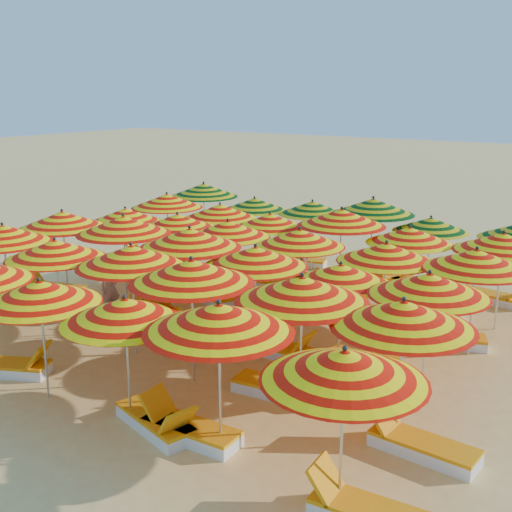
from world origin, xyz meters
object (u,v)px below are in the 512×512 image
object	(u,v)px
umbrella_28	(409,235)
lounger_20	(424,310)
umbrella_11	(403,315)
umbrella_22	(386,252)
umbrella_17	(429,285)
umbrella_20	(228,229)
umbrella_27	(342,218)
lounger_22	(298,261)
lounger_16	(444,339)
lounger_25	(493,297)
lounger_17	(153,259)
lounger_19	(288,285)
umbrella_10	(302,289)
lounger_13	(145,276)
lounger_3	(189,430)
lounger_12	(362,366)
umbrella_24	(167,201)
lounger_6	(280,389)
lounger_8	(54,289)
umbrella_4	(219,318)
umbrella_19	(178,221)
umbrella_29	(503,242)
umbrella_13	(124,225)
umbrella_16	(341,274)
umbrella_2	(40,292)
lounger_15	(212,296)
umbrella_6	(3,234)
lounger_18	(233,274)
umbrella_34	(431,225)
umbrella_5	(344,366)
umbrella_3	(125,310)
umbrella_14	(190,238)
lounger_7	(421,445)
umbrella_8	(131,256)
umbrella_12	(62,220)
lounger_9	(149,306)
lounger_23	(391,278)
umbrella_31	(254,204)
umbrella_25	(220,211)
beachgoer_b	(302,283)
lounger_21	(188,247)
umbrella_33	(373,206)
lounger_2	(157,422)
umbrella_18	(125,215)
lounger_11	(277,349)
lounger_24	(404,285)
lounger_5	(1,309)
umbrella_26	(270,221)
umbrella_32	(312,208)

from	to	relation	value
umbrella_28	lounger_20	xyz separation A→B (m)	(0.50, -0.00, -1.88)
umbrella_11	umbrella_22	distance (m)	4.36
umbrella_17	umbrella_20	distance (m)	6.40
umbrella_27	umbrella_22	bearing A→B (deg)	-45.78
umbrella_11	lounger_22	xyz separation A→B (m)	(-6.68, 8.43, -2.01)
lounger_16	lounger_25	world-z (taller)	same
lounger_17	lounger_20	distance (m)	9.19
lounger_16	lounger_19	distance (m)	5.27
umbrella_10	lounger_13	size ratio (longest dim) A/B	1.72
lounger_3	lounger_12	size ratio (longest dim) A/B	0.96
umbrella_24	lounger_13	distance (m)	2.73
lounger_6	lounger_8	distance (m)	8.70
umbrella_4	umbrella_19	size ratio (longest dim) A/B	1.17
umbrella_22	lounger_25	xyz separation A→B (m)	(1.46, 4.16, -1.92)
umbrella_22	umbrella_29	size ratio (longest dim) A/B	0.87
umbrella_13	umbrella_29	world-z (taller)	umbrella_13
umbrella_16	umbrella_24	bearing A→B (deg)	153.71
umbrella_2	lounger_15	distance (m)	6.49
umbrella_6	lounger_18	size ratio (longest dim) A/B	1.66
lounger_22	lounger_12	bearing A→B (deg)	114.46
umbrella_34	umbrella_5	bearing A→B (deg)	-77.41
umbrella_3	lounger_13	bearing A→B (deg)	131.30
umbrella_6	lounger_22	bearing A→B (deg)	67.25
umbrella_14	lounger_7	size ratio (longest dim) A/B	1.73
umbrella_8	umbrella_12	xyz separation A→B (m)	(-4.27, 1.79, -0.00)
umbrella_22	lounger_9	xyz separation A→B (m)	(-5.78, -1.52, -1.92)
lounger_23	umbrella_31	bearing A→B (deg)	-161.52
lounger_12	umbrella_19	bearing A→B (deg)	-179.19
umbrella_19	lounger_17	distance (m)	3.75
umbrella_25	lounger_16	size ratio (longest dim) A/B	1.44
umbrella_6	beachgoer_b	xyz separation A→B (m)	(5.79, 4.50, -1.42)
umbrella_2	lounger_8	world-z (taller)	umbrella_2
lounger_21	umbrella_24	bearing A→B (deg)	134.81
lounger_25	umbrella_33	bearing A→B (deg)	-168.98
lounger_6	lounger_7	xyz separation A→B (m)	(2.89, -0.47, 0.00)
umbrella_22	umbrella_34	xyz separation A→B (m)	(-0.36, 4.08, -0.12)
umbrella_12	lounger_9	distance (m)	3.36
lounger_2	lounger_8	size ratio (longest dim) A/B	1.00
umbrella_18	lounger_2	size ratio (longest dim) A/B	1.32
lounger_11	lounger_19	bearing A→B (deg)	120.71
lounger_13	lounger_24	world-z (taller)	same
lounger_18	lounger_25	xyz separation A→B (m)	(7.11, 2.09, 0.00)
umbrella_17	beachgoer_b	xyz separation A→B (m)	(-4.14, 2.63, -1.34)
lounger_5	lounger_15	size ratio (longest dim) A/B	1.00
umbrella_26	lounger_25	bearing A→B (deg)	20.57
umbrella_24	umbrella_28	world-z (taller)	umbrella_24
beachgoer_b	lounger_17	bearing A→B (deg)	52.45
umbrella_32	lounger_7	xyz separation A→B (m)	(6.59, -8.44, -1.85)
lounger_3	lounger_24	bearing A→B (deg)	-91.67
lounger_5	lounger_21	size ratio (longest dim) A/B	1.00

